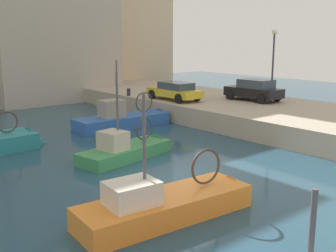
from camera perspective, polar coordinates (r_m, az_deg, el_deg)
water_surface at (r=16.20m, az=1.01°, el=-7.31°), size 80.00×80.00×0.00m
quay_wall at (r=24.86m, az=21.59°, el=0.08°), size 9.00×56.00×1.20m
fishing_boat_green at (r=19.23m, az=-5.18°, el=-3.88°), size 5.63×2.57×4.72m
fishing_boat_blue at (r=25.79m, az=-5.71°, el=0.19°), size 6.81×2.26×5.04m
fishing_boat_orange at (r=12.95m, az=0.85°, el=-11.90°), size 6.50×2.31×4.69m
parked_car_yellow at (r=28.70m, az=0.92°, el=4.94°), size 1.87×4.29×1.26m
parked_car_black at (r=29.03m, az=11.89°, el=4.95°), size 2.07×3.97×1.48m
mooring_bollard_mid at (r=31.15m, az=-5.50°, el=4.73°), size 0.28×0.28×0.55m
quay_streetlamp at (r=28.46m, az=14.46°, el=9.76°), size 0.36×0.36×4.83m
waterfront_building_west at (r=39.03m, az=-16.59°, el=13.12°), size 11.23×8.19×12.96m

